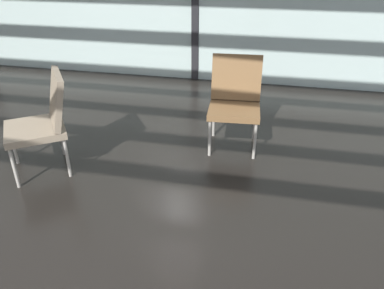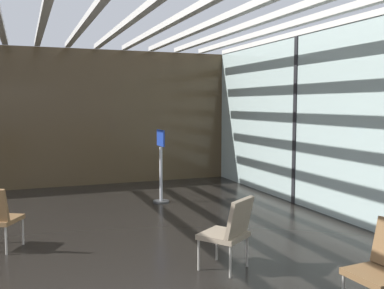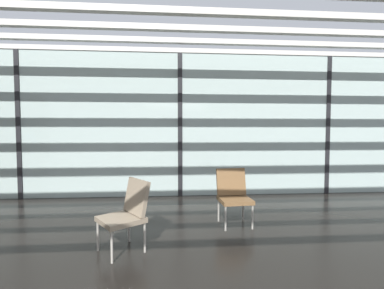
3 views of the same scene
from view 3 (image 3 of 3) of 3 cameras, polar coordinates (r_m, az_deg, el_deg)
The scene contains 7 objects.
glass_curtain_wall at distance 6.08m, azimuth -2.59°, elevation 4.17°, with size 14.00×0.08×3.23m, color #A3B7B2.
window_mullion_0 at distance 6.92m, azimuth -33.04°, elevation 3.55°, with size 0.10×0.12×3.23m, color black.
window_mullion_1 at distance 6.08m, azimuth -2.59°, elevation 4.17°, with size 0.10×0.12×3.23m, color black.
window_mullion_2 at distance 7.11m, azimuth 26.96°, elevation 3.68°, with size 0.10×0.12×3.23m, color black.
parked_airplane at distance 11.94m, azimuth -3.69°, elevation 4.85°, with size 13.19×3.77×3.77m.
lounge_chair_2 at distance 3.51m, azimuth -13.68°, elevation -13.59°, with size 0.71×0.70×0.87m.
lounge_chair_3 at distance 4.38m, azimuth 8.84°, elevation -10.20°, with size 0.52×0.56×0.87m.
Camera 3 is at (-0.19, -0.87, 1.49)m, focal length 24.86 mm.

